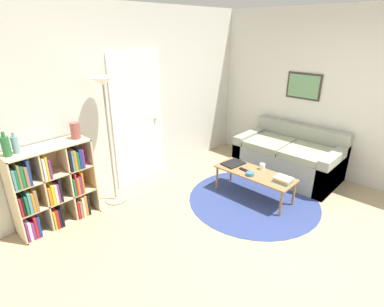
# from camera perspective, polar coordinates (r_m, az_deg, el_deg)

# --- Properties ---
(ground_plane) EXTENTS (14.00, 14.00, 0.00)m
(ground_plane) POSITION_cam_1_polar(r_m,az_deg,el_deg) (3.58, 21.32, -18.58)
(ground_plane) COLOR tan
(wall_back) EXTENTS (7.39, 0.11, 2.60)m
(wall_back) POSITION_cam_1_polar(r_m,az_deg,el_deg) (4.57, -10.27, 9.97)
(wall_back) COLOR silver
(wall_back) RESTS_ON ground_plane
(wall_right) EXTENTS (0.08, 5.78, 2.60)m
(wall_right) POSITION_cam_1_polar(r_m,az_deg,el_deg) (5.42, 19.22, 11.21)
(wall_right) COLOR silver
(wall_right) RESTS_ON ground_plane
(rug) EXTENTS (1.84, 1.84, 0.01)m
(rug) POSITION_cam_1_polar(r_m,az_deg,el_deg) (4.43, 11.58, -8.58)
(rug) COLOR navy
(rug) RESTS_ON ground_plane
(bookshelf) EXTENTS (0.94, 0.34, 1.03)m
(bookshelf) POSITION_cam_1_polar(r_m,az_deg,el_deg) (3.99, -25.19, -6.05)
(bookshelf) COLOR beige
(bookshelf) RESTS_ON ground_plane
(floor_lamp) EXTENTS (0.31, 0.31, 1.73)m
(floor_lamp) POSITION_cam_1_polar(r_m,az_deg,el_deg) (3.94, -16.26, 9.61)
(floor_lamp) COLOR gray
(floor_lamp) RESTS_ON ground_plane
(couch) EXTENTS (0.92, 1.58, 0.79)m
(couch) POSITION_cam_1_polar(r_m,az_deg,el_deg) (5.22, 18.07, -0.73)
(couch) COLOR gray
(couch) RESTS_ON ground_plane
(coffee_table) EXTENTS (0.44, 1.14, 0.39)m
(coffee_table) POSITION_cam_1_polar(r_m,az_deg,el_deg) (4.34, 11.81, -4.02)
(coffee_table) COLOR #996B42
(coffee_table) RESTS_ON ground_plane
(laptop) EXTENTS (0.35, 0.28, 0.02)m
(laptop) POSITION_cam_1_polar(r_m,az_deg,el_deg) (4.53, 7.86, -1.88)
(laptop) COLOR black
(laptop) RESTS_ON coffee_table
(bowl) EXTENTS (0.11, 0.11, 0.05)m
(bowl) POSITION_cam_1_polar(r_m,az_deg,el_deg) (4.22, 11.01, -3.84)
(bowl) COLOR teal
(bowl) RESTS_ON coffee_table
(book_stack_on_table) EXTENTS (0.18, 0.22, 0.07)m
(book_stack_on_table) POSITION_cam_1_polar(r_m,az_deg,el_deg) (4.14, 16.96, -4.80)
(book_stack_on_table) COLOR teal
(book_stack_on_table) RESTS_ON coffee_table
(cup) EXTENTS (0.08, 0.08, 0.09)m
(cup) POSITION_cam_1_polar(r_m,az_deg,el_deg) (4.42, 13.23, -2.43)
(cup) COLOR white
(cup) RESTS_ON coffee_table
(remote) EXTENTS (0.06, 0.15, 0.02)m
(remote) POSITION_cam_1_polar(r_m,az_deg,el_deg) (4.35, 9.87, -3.07)
(remote) COLOR black
(remote) RESTS_ON coffee_table
(bottle_left) EXTENTS (0.08, 0.08, 0.27)m
(bottle_left) POSITION_cam_1_polar(r_m,az_deg,el_deg) (3.66, -31.94, 1.19)
(bottle_left) COLOR #236633
(bottle_left) RESTS_ON bookshelf
(bottle_middle) EXTENTS (0.07, 0.07, 0.24)m
(bottle_middle) POSITION_cam_1_polar(r_m,az_deg,el_deg) (3.70, -30.62, 1.47)
(bottle_middle) COLOR #6B93A3
(bottle_middle) RESTS_ON bookshelf
(vase_on_shelf) EXTENTS (0.11, 0.11, 0.20)m
(vase_on_shelf) POSITION_cam_1_polar(r_m,az_deg,el_deg) (3.89, -21.36, 4.08)
(vase_on_shelf) COLOR #934C47
(vase_on_shelf) RESTS_ON bookshelf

